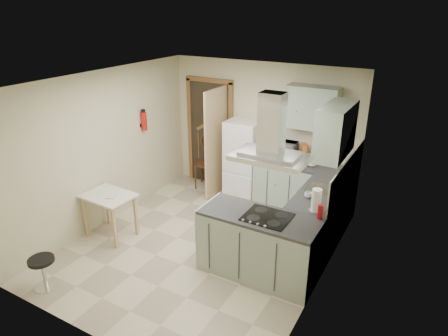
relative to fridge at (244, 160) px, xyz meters
The scene contains 28 objects.
floor 1.96m from the fridge, 83.66° to the right, with size 4.20×4.20×0.00m, color beige.
ceiling 2.52m from the fridge, 83.66° to the right, with size 4.20×4.20×0.00m, color silver.
back_wall 0.62m from the fridge, 56.31° to the left, with size 3.60×3.60×0.00m, color beige.
left_wall 2.46m from the fridge, 131.63° to the right, with size 4.20×4.20×0.00m, color beige.
right_wall 2.74m from the fridge, 41.99° to the right, with size 4.20×4.20×0.00m, color beige.
doorway 0.99m from the fridge, 163.30° to the left, with size 1.10×0.12×2.10m, color brown.
fridge is the anchor object (origin of this frame).
counter_back 0.91m from the fridge, ahead, with size 1.08×0.60×0.90m, color #9EB2A0.
counter_right 1.85m from the fridge, 21.66° to the right, with size 0.60×1.95×0.90m, color #9EB2A0.
splashback 1.26m from the fridge, 13.94° to the left, with size 1.68×0.02×0.50m, color beige.
wall_cabinet_back 1.60m from the fridge, ahead, with size 0.85×0.35×0.70m, color #9EB2A0.
wall_cabinet_right 2.33m from the fridge, 27.50° to the right, with size 0.35×0.90×0.70m, color #9EB2A0.
peninsula 2.35m from the fridge, 58.26° to the right, with size 1.55×0.65×0.90m, color #9EB2A0.
hob 2.39m from the fridge, 56.21° to the right, with size 0.58×0.50×0.01m, color black.
extractor_hood 2.57m from the fridge, 56.21° to the right, with size 0.90×0.55×0.10m, color silver.
sink 1.91m from the fridge, 26.57° to the right, with size 0.45×0.40×0.01m, color silver.
fire_extinguisher 1.93m from the fridge, 149.70° to the right, with size 0.10×0.10×0.32m, color #B2140F.
drop_leaf_table 2.57m from the fridge, 118.25° to the right, with size 0.76×0.57×0.71m, color tan.
bentwood_chair 0.89m from the fridge, behind, with size 0.44×0.44×0.99m, color #542B1C.
stool 3.79m from the fridge, 106.37° to the right, with size 0.33×0.33×0.44m, color black.
microwave 0.73m from the fridge, ahead, with size 0.59×0.40×0.33m, color black.
kettle 1.30m from the fridge, ahead, with size 0.15×0.15×0.22m, color white.
cereal_box 1.12m from the fridge, ahead, with size 0.08×0.20×0.30m, color #D66019.
soap_bottle 1.86m from the fridge, ahead, with size 0.07×0.08×0.16m, color #B3B4C0.
paper_towel 2.37m from the fridge, 39.92° to the right, with size 0.13×0.13×0.32m, color white.
cup 2.00m from the fridge, 36.67° to the right, with size 0.10×0.10×0.08m, color silver.
red_bottle 2.56m from the fridge, 41.30° to the right, with size 0.07×0.07×0.19m, color #A40E15.
book 2.56m from the fridge, 117.62° to the right, with size 0.14×0.19×0.09m, color maroon.
Camera 1 is at (2.84, -4.32, 3.43)m, focal length 32.00 mm.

